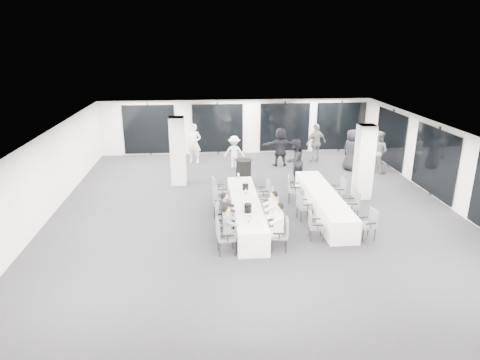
# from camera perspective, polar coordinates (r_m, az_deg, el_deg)

# --- Properties ---
(room) EXTENTS (14.04, 16.04, 2.84)m
(room) POSITION_cam_1_polar(r_m,az_deg,el_deg) (15.82, 4.75, 2.20)
(room) COLOR black
(room) RESTS_ON ground
(column_left) EXTENTS (0.60, 0.60, 2.80)m
(column_left) POSITION_cam_1_polar(r_m,az_deg,el_deg) (17.65, -8.29, 3.83)
(column_left) COLOR silver
(column_left) RESTS_ON floor
(column_right) EXTENTS (0.60, 0.60, 2.80)m
(column_right) POSITION_cam_1_polar(r_m,az_deg,el_deg) (16.59, 16.20, 2.33)
(column_right) COLOR silver
(column_right) RESTS_ON floor
(banquet_table_main) EXTENTS (0.90, 5.00, 0.75)m
(banquet_table_main) POSITION_cam_1_polar(r_m,az_deg,el_deg) (14.09, 0.75, -4.18)
(banquet_table_main) COLOR silver
(banquet_table_main) RESTS_ON floor
(banquet_table_side) EXTENTS (0.90, 5.00, 0.75)m
(banquet_table_side) POSITION_cam_1_polar(r_m,az_deg,el_deg) (15.06, 11.02, -3.02)
(banquet_table_side) COLOR silver
(banquet_table_side) RESTS_ON floor
(cocktail_table) EXTENTS (0.72, 0.72, 1.01)m
(cocktail_table) POSITION_cam_1_polar(r_m,az_deg,el_deg) (17.81, 0.48, 1.19)
(cocktail_table) COLOR black
(cocktail_table) RESTS_ON floor
(chair_main_left_near) EXTENTS (0.55, 0.60, 1.01)m
(chair_main_left_near) POSITION_cam_1_polar(r_m,az_deg,el_deg) (12.04, -2.26, -7.25)
(chair_main_left_near) COLOR #56595E
(chair_main_left_near) RESTS_ON floor
(chair_main_left_second) EXTENTS (0.53, 0.59, 1.01)m
(chair_main_left_second) POSITION_cam_1_polar(r_m,az_deg,el_deg) (12.97, -2.48, -5.30)
(chair_main_left_second) COLOR #56595E
(chair_main_left_second) RESTS_ON floor
(chair_main_left_mid) EXTENTS (0.49, 0.53, 0.86)m
(chair_main_left_mid) POSITION_cam_1_polar(r_m,az_deg,el_deg) (13.59, -2.54, -4.55)
(chair_main_left_mid) COLOR #56595E
(chair_main_left_mid) RESTS_ON floor
(chair_main_left_fourth) EXTENTS (0.63, 0.66, 1.03)m
(chair_main_left_fourth) POSITION_cam_1_polar(r_m,az_deg,el_deg) (14.45, -2.76, -2.71)
(chair_main_left_fourth) COLOR #56595E
(chair_main_left_fourth) RESTS_ON floor
(chair_main_left_far) EXTENTS (0.60, 0.64, 1.02)m
(chair_main_left_far) POSITION_cam_1_polar(r_m,az_deg,el_deg) (15.48, -2.92, -1.27)
(chair_main_left_far) COLOR #56595E
(chair_main_left_far) RESTS_ON floor
(chair_main_right_near) EXTENTS (0.54, 0.59, 0.96)m
(chair_main_right_near) POSITION_cam_1_polar(r_m,az_deg,el_deg) (12.27, 5.61, -6.96)
(chair_main_right_near) COLOR #56595E
(chair_main_right_near) RESTS_ON floor
(chair_main_right_second) EXTENTS (0.57, 0.60, 0.94)m
(chair_main_right_second) POSITION_cam_1_polar(r_m,az_deg,el_deg) (13.13, 4.85, -5.24)
(chair_main_right_second) COLOR #56595E
(chair_main_right_second) RESTS_ON floor
(chair_main_right_mid) EXTENTS (0.53, 0.59, 1.00)m
(chair_main_right_mid) POSITION_cam_1_polar(r_m,az_deg,el_deg) (13.88, 4.31, -3.73)
(chair_main_right_mid) COLOR #56595E
(chair_main_right_mid) RESTS_ON floor
(chair_main_right_fourth) EXTENTS (0.57, 0.60, 0.95)m
(chair_main_right_fourth) POSITION_cam_1_polar(r_m,az_deg,el_deg) (14.65, 3.78, -2.61)
(chair_main_right_fourth) COLOR #56595E
(chair_main_right_fourth) RESTS_ON floor
(chair_main_right_far) EXTENTS (0.50, 0.55, 0.93)m
(chair_main_right_far) POSITION_cam_1_polar(r_m,az_deg,el_deg) (15.48, 3.29, -1.46)
(chair_main_right_far) COLOR #56595E
(chair_main_right_far) RESTS_ON floor
(chair_side_left_near) EXTENTS (0.48, 0.52, 0.87)m
(chair_side_left_near) POSITION_cam_1_polar(r_m,az_deg,el_deg) (13.04, 9.85, -5.82)
(chair_side_left_near) COLOR #56595E
(chair_side_left_near) RESTS_ON floor
(chair_side_left_mid) EXTENTS (0.53, 0.56, 0.92)m
(chair_side_left_mid) POSITION_cam_1_polar(r_m,az_deg,el_deg) (14.38, 8.36, -3.28)
(chair_side_left_mid) COLOR #56595E
(chair_side_left_mid) RESTS_ON floor
(chair_side_left_far) EXTENTS (0.58, 0.62, 0.99)m
(chair_side_left_far) POSITION_cam_1_polar(r_m,az_deg,el_deg) (15.85, 7.04, -0.97)
(chair_side_left_far) COLOR #56595E
(chair_side_left_far) RESTS_ON floor
(chair_side_right_near) EXTENTS (0.53, 0.57, 0.93)m
(chair_side_right_near) POSITION_cam_1_polar(r_m,az_deg,el_deg) (13.45, 16.83, -5.43)
(chair_side_right_near) COLOR #56595E
(chair_side_right_near) RESTS_ON floor
(chair_side_right_mid) EXTENTS (0.58, 0.62, 1.01)m
(chair_side_right_mid) POSITION_cam_1_polar(r_m,az_deg,el_deg) (14.69, 14.85, -3.02)
(chair_side_right_mid) COLOR #56595E
(chair_side_right_mid) RESTS_ON floor
(chair_side_right_far) EXTENTS (0.50, 0.55, 0.95)m
(chair_side_right_far) POSITION_cam_1_polar(r_m,az_deg,el_deg) (16.03, 13.09, -1.20)
(chair_side_right_far) COLOR #56595E
(chair_side_right_far) RESTS_ON floor
(seated_guest_a) EXTENTS (0.50, 0.38, 1.44)m
(seated_guest_a) POSITION_cam_1_polar(r_m,az_deg,el_deg) (11.95, -1.46, -6.19)
(seated_guest_a) COLOR slate
(seated_guest_a) RESTS_ON floor
(seated_guest_b) EXTENTS (0.50, 0.38, 1.44)m
(seated_guest_b) POSITION_cam_1_polar(r_m,az_deg,el_deg) (12.88, -1.73, -4.32)
(seated_guest_b) COLOR black
(seated_guest_b) RESTS_ON floor
(seated_guest_c) EXTENTS (0.50, 0.38, 1.44)m
(seated_guest_c) POSITION_cam_1_polar(r_m,az_deg,el_deg) (12.14, 4.86, -5.85)
(seated_guest_c) COLOR silver
(seated_guest_c) RESTS_ON floor
(seated_guest_d) EXTENTS (0.50, 0.38, 1.44)m
(seated_guest_d) POSITION_cam_1_polar(r_m,az_deg,el_deg) (13.02, 4.16, -4.11)
(seated_guest_d) COLOR silver
(seated_guest_d) RESTS_ON floor
(standing_guest_b) EXTENTS (1.18, 1.11, 2.10)m
(standing_guest_b) POSITION_cam_1_polar(r_m,az_deg,el_deg) (17.91, 7.33, 2.93)
(standing_guest_b) COLOR black
(standing_guest_b) RESTS_ON floor
(standing_guest_c) EXTENTS (1.17, 0.73, 1.69)m
(standing_guest_c) POSITION_cam_1_polar(r_m,az_deg,el_deg) (19.92, -0.77, 4.06)
(standing_guest_c) COLOR silver
(standing_guest_c) RESTS_ON floor
(standing_guest_d) EXTENTS (1.43, 1.12, 2.13)m
(standing_guest_d) POSITION_cam_1_polar(r_m,az_deg,el_deg) (21.13, 10.12, 5.23)
(standing_guest_d) COLOR slate
(standing_guest_d) RESTS_ON floor
(standing_guest_e) EXTENTS (1.04, 1.20, 2.14)m
(standing_guest_e) POSITION_cam_1_polar(r_m,az_deg,el_deg) (20.10, 14.63, 4.24)
(standing_guest_e) COLOR black
(standing_guest_e) RESTS_ON floor
(standing_guest_f) EXTENTS (1.94, 0.82, 2.08)m
(standing_guest_f) POSITION_cam_1_polar(r_m,az_deg,el_deg) (20.23, 5.41, 4.76)
(standing_guest_f) COLOR black
(standing_guest_f) RESTS_ON floor
(standing_guest_g) EXTENTS (0.93, 0.83, 2.14)m
(standing_guest_g) POSITION_cam_1_polar(r_m,az_deg,el_deg) (20.81, -6.15, 5.21)
(standing_guest_g) COLOR silver
(standing_guest_g) RESTS_ON floor
(standing_guest_h) EXTENTS (1.13, 1.20, 2.13)m
(standing_guest_h) POSITION_cam_1_polar(r_m,az_deg,el_deg) (20.18, 17.95, 3.99)
(standing_guest_h) COLOR slate
(standing_guest_h) RESTS_ON floor
(ice_bucket_near) EXTENTS (0.23, 0.23, 0.26)m
(ice_bucket_near) POSITION_cam_1_polar(r_m,az_deg,el_deg) (13.00, 1.05, -3.76)
(ice_bucket_near) COLOR black
(ice_bucket_near) RESTS_ON banquet_table_main
(ice_bucket_far) EXTENTS (0.22, 0.22, 0.25)m
(ice_bucket_far) POSITION_cam_1_polar(r_m,az_deg,el_deg) (14.89, 0.73, -0.86)
(ice_bucket_far) COLOR black
(ice_bucket_far) RESTS_ON banquet_table_main
(water_bottle_a) EXTENTS (0.07, 0.07, 0.22)m
(water_bottle_a) POSITION_cam_1_polar(r_m,az_deg,el_deg) (12.22, 1.18, -5.37)
(water_bottle_a) COLOR silver
(water_bottle_a) RESTS_ON banquet_table_main
(water_bottle_b) EXTENTS (0.07, 0.07, 0.22)m
(water_bottle_b) POSITION_cam_1_polar(r_m,az_deg,el_deg) (14.35, 0.79, -1.67)
(water_bottle_b) COLOR silver
(water_bottle_b) RESTS_ON banquet_table_main
(water_bottle_c) EXTENTS (0.08, 0.08, 0.24)m
(water_bottle_c) POSITION_cam_1_polar(r_m,az_deg,el_deg) (15.97, -0.22, 0.49)
(water_bottle_c) COLOR silver
(water_bottle_c) RESTS_ON banquet_table_main
(plate_a) EXTENTS (0.20, 0.20, 0.03)m
(plate_a) POSITION_cam_1_polar(r_m,az_deg,el_deg) (12.73, 1.24, -4.85)
(plate_a) COLOR white
(plate_a) RESTS_ON banquet_table_main
(plate_b) EXTENTS (0.21, 0.21, 0.03)m
(plate_b) POSITION_cam_1_polar(r_m,az_deg,el_deg) (12.34, 2.48, -5.65)
(plate_b) COLOR white
(plate_b) RESTS_ON banquet_table_main
(plate_c) EXTENTS (0.20, 0.20, 0.03)m
(plate_c) POSITION_cam_1_polar(r_m,az_deg,el_deg) (13.43, 1.11, -3.56)
(plate_c) COLOR white
(plate_c) RESTS_ON banquet_table_main
(wine_glass) EXTENTS (0.07, 0.07, 0.19)m
(wine_glass) POSITION_cam_1_polar(r_m,az_deg,el_deg) (11.99, 2.62, -5.71)
(wine_glass) COLOR silver
(wine_glass) RESTS_ON banquet_table_main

